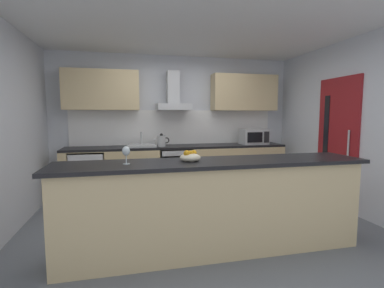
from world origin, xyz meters
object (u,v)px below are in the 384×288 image
at_px(wine_glass, 126,152).
at_px(microwave, 254,137).
at_px(sink, 142,145).
at_px(oven, 175,169).
at_px(range_hood, 173,98).
at_px(fruit_bowl, 190,157).
at_px(kettle, 162,141).
at_px(refrigerator, 89,175).

bearing_deg(wine_glass, microwave, 43.50).
bearing_deg(sink, microwave, -1.03).
relative_size(oven, microwave, 1.60).
height_order(oven, wine_glass, wine_glass).
height_order(range_hood, fruit_bowl, range_hood).
bearing_deg(microwave, wine_glass, -136.50).
distance_m(range_hood, fruit_bowl, 2.54).
bearing_deg(oven, fruit_bowl, -95.38).
relative_size(oven, sink, 1.60).
height_order(oven, fruit_bowl, fruit_bowl).
distance_m(microwave, fruit_bowl, 2.87).
bearing_deg(kettle, range_hood, 33.52).
bearing_deg(refrigerator, kettle, -1.39).
height_order(kettle, wine_glass, wine_glass).
distance_m(refrigerator, wine_glass, 2.52).
bearing_deg(kettle, wine_glass, -105.04).
height_order(refrigerator, sink, sink).
bearing_deg(range_hood, wine_glass, -109.34).
bearing_deg(refrigerator, fruit_bowl, -60.13).
height_order(oven, microwave, microwave).
height_order(kettle, fruit_bowl, kettle).
height_order(microwave, kettle, microwave).
relative_size(refrigerator, kettle, 2.94).
xyz_separation_m(microwave, kettle, (-1.81, -0.01, -0.04)).
relative_size(microwave, wine_glass, 2.81).
xyz_separation_m(kettle, fruit_bowl, (0.03, -2.25, 0.03)).
height_order(wine_glass, fruit_bowl, wine_glass).
distance_m(range_hood, wine_glass, 2.69).
relative_size(sink, kettle, 1.73).
distance_m(microwave, range_hood, 1.74).
height_order(refrigerator, kettle, kettle).
height_order(microwave, wine_glass, microwave).
relative_size(kettle, fruit_bowl, 1.31).
relative_size(microwave, sink, 1.00).
bearing_deg(wine_glass, kettle, 74.96).
relative_size(kettle, range_hood, 0.40).
relative_size(microwave, range_hood, 0.69).
xyz_separation_m(oven, microwave, (1.56, -0.03, 0.59)).
bearing_deg(microwave, range_hood, 174.25).
distance_m(kettle, fruit_bowl, 2.25).
bearing_deg(wine_glass, refrigerator, 105.88).
bearing_deg(range_hood, sink, -168.78).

